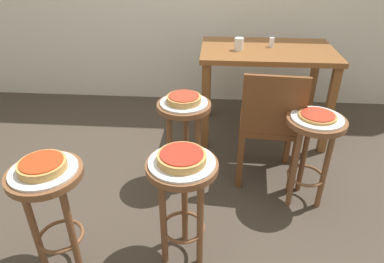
# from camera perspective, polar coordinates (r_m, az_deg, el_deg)

# --- Properties ---
(ground_plane) EXTENTS (6.00, 6.00, 0.00)m
(ground_plane) POSITION_cam_1_polar(r_m,az_deg,el_deg) (2.48, -3.32, -9.88)
(ground_plane) COLOR #42382D
(stool_foreground) EXTENTS (0.36, 0.36, 0.63)m
(stool_foreground) POSITION_cam_1_polar(r_m,az_deg,el_deg) (1.85, -22.21, -10.28)
(stool_foreground) COLOR brown
(stool_foreground) RESTS_ON ground_plane
(serving_plate_foreground) EXTENTS (0.31, 0.31, 0.01)m
(serving_plate_foreground) POSITION_cam_1_polar(r_m,az_deg,el_deg) (1.75, -23.29, -5.90)
(serving_plate_foreground) COLOR silver
(serving_plate_foreground) RESTS_ON stool_foreground
(pizza_foreground) EXTENTS (0.22, 0.22, 0.05)m
(pizza_foreground) POSITION_cam_1_polar(r_m,az_deg,el_deg) (1.74, -23.47, -5.13)
(pizza_foreground) COLOR tan
(pizza_foreground) RESTS_ON serving_plate_foreground
(stool_middle) EXTENTS (0.36, 0.36, 0.63)m
(stool_middle) POSITION_cam_1_polar(r_m,az_deg,el_deg) (1.77, -1.60, -9.71)
(stool_middle) COLOR brown
(stool_middle) RESTS_ON ground_plane
(serving_plate_middle) EXTENTS (0.33, 0.33, 0.01)m
(serving_plate_middle) POSITION_cam_1_polar(r_m,az_deg,el_deg) (1.67, -1.69, -5.10)
(serving_plate_middle) COLOR silver
(serving_plate_middle) RESTS_ON stool_middle
(pizza_middle) EXTENTS (0.24, 0.24, 0.05)m
(pizza_middle) POSITION_cam_1_polar(r_m,az_deg,el_deg) (1.65, -1.70, -4.29)
(pizza_middle) COLOR tan
(pizza_middle) RESTS_ON serving_plate_middle
(stool_leftside) EXTENTS (0.36, 0.36, 0.63)m
(stool_leftside) POSITION_cam_1_polar(r_m,az_deg,el_deg) (2.27, 19.20, -1.77)
(stool_leftside) COLOR brown
(stool_leftside) RESTS_ON ground_plane
(serving_plate_leftside) EXTENTS (0.31, 0.31, 0.01)m
(serving_plate_leftside) POSITION_cam_1_polar(r_m,az_deg,el_deg) (2.19, 19.95, 2.11)
(serving_plate_leftside) COLOR white
(serving_plate_leftside) RESTS_ON stool_leftside
(pizza_leftside) EXTENTS (0.22, 0.22, 0.02)m
(pizza_leftside) POSITION_cam_1_polar(r_m,az_deg,el_deg) (2.18, 20.02, 2.49)
(pizza_leftside) COLOR #B78442
(pizza_leftside) RESTS_ON serving_plate_leftside
(stool_rear) EXTENTS (0.36, 0.36, 0.63)m
(stool_rear) POSITION_cam_1_polar(r_m,az_deg,el_deg) (2.33, -1.29, 0.89)
(stool_rear) COLOR brown
(stool_rear) RESTS_ON ground_plane
(serving_plate_rear) EXTENTS (0.31, 0.31, 0.01)m
(serving_plate_rear) POSITION_cam_1_polar(r_m,az_deg,el_deg) (2.25, -1.34, 4.77)
(serving_plate_rear) COLOR silver
(serving_plate_rear) RESTS_ON stool_rear
(pizza_rear) EXTENTS (0.22, 0.22, 0.05)m
(pizza_rear) POSITION_cam_1_polar(r_m,az_deg,el_deg) (2.24, -1.35, 5.43)
(pizza_rear) COLOR tan
(pizza_rear) RESTS_ON serving_plate_rear
(dining_table) EXTENTS (1.08, 0.68, 0.78)m
(dining_table) POSITION_cam_1_polar(r_m,az_deg,el_deg) (2.98, 12.15, 10.97)
(dining_table) COLOR brown
(dining_table) RESTS_ON ground_plane
(cup_near_edge) EXTENTS (0.07, 0.07, 0.10)m
(cup_near_edge) POSITION_cam_1_polar(r_m,az_deg,el_deg) (2.84, 7.74, 14.10)
(cup_near_edge) COLOR silver
(cup_near_edge) RESTS_ON dining_table
(condiment_shaker) EXTENTS (0.04, 0.04, 0.08)m
(condiment_shaker) POSITION_cam_1_polar(r_m,az_deg,el_deg) (2.98, 13.00, 14.15)
(condiment_shaker) COLOR white
(condiment_shaker) RESTS_ON dining_table
(wooden_chair) EXTENTS (0.43, 0.43, 0.85)m
(wooden_chair) POSITION_cam_1_polar(r_m,az_deg,el_deg) (2.40, 12.72, 1.33)
(wooden_chair) COLOR brown
(wooden_chair) RESTS_ON ground_plane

